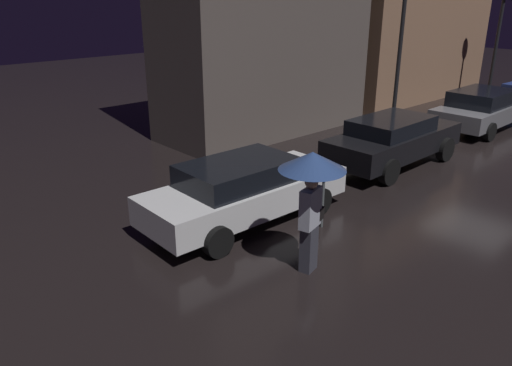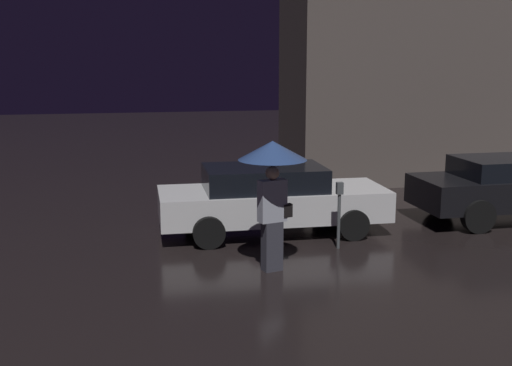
{
  "view_description": "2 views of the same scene",
  "coord_description": "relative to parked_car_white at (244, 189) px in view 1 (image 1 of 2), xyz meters",
  "views": [
    {
      "loc": [
        -14.69,
        -5.98,
        4.59
      ],
      "look_at": [
        -8.96,
        0.31,
        1.3
      ],
      "focal_mm": 35.0,
      "sensor_mm": 36.0,
      "label": 1
    },
    {
      "loc": [
        -11.14,
        -10.89,
        3.52
      ],
      "look_at": [
        -8.94,
        0.01,
        1.3
      ],
      "focal_mm": 45.0,
      "sensor_mm": 36.0,
      "label": 2
    }
  ],
  "objects": [
    {
      "name": "building_facade_right",
      "position": [
        14.31,
        5.17,
        3.15
      ],
      "size": [
        8.8,
        3.0,
        7.72
      ],
      "color": "#8C664C",
      "rests_on": "ground"
    },
    {
      "name": "ground_plane",
      "position": [
        8.38,
        -1.33,
        -0.72
      ],
      "size": [
        60.0,
        60.0,
        0.0
      ],
      "primitive_type": "plane",
      "color": "black"
    },
    {
      "name": "parked_car_grey",
      "position": [
        11.2,
        0.1,
        0.01
      ],
      "size": [
        4.47,
        2.04,
        1.38
      ],
      "rotation": [
        0.0,
        0.0,
        0.02
      ],
      "color": "slate",
      "rests_on": "ground"
    },
    {
      "name": "parked_car_white",
      "position": [
        0.0,
        0.0,
        0.0
      ],
      "size": [
        4.56,
        1.89,
        1.36
      ],
      "rotation": [
        0.0,
        0.0,
        -0.02
      ],
      "color": "silver",
      "rests_on": "ground"
    },
    {
      "name": "pedestrian_with_umbrella",
      "position": [
        -0.49,
        -2.27,
        1.01
      ],
      "size": [
        1.12,
        1.12,
        2.17
      ],
      "rotation": [
        0.0,
        0.0,
        3.41
      ],
      "color": "#383842",
      "rests_on": "ground"
    },
    {
      "name": "street_lamp_near",
      "position": [
        9.17,
        2.37,
        2.35
      ],
      "size": [
        0.36,
        0.36,
        4.79
      ],
      "color": "black",
      "rests_on": "ground"
    },
    {
      "name": "parked_car_black",
      "position": [
        5.46,
        -0.03,
        0.03
      ],
      "size": [
        4.58,
        1.88,
        1.38
      ],
      "rotation": [
        0.0,
        0.0,
        0.02
      ],
      "color": "black",
      "rests_on": "ground"
    },
    {
      "name": "street_lamp_far",
      "position": [
        16.47,
        2.19,
        2.85
      ],
      "size": [
        0.51,
        0.51,
        4.74
      ],
      "color": "black",
      "rests_on": "ground"
    },
    {
      "name": "parking_meter",
      "position": [
        0.99,
        -1.31,
        0.06
      ],
      "size": [
        0.12,
        0.1,
        1.25
      ],
      "color": "#4C5154",
      "rests_on": "ground"
    }
  ]
}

